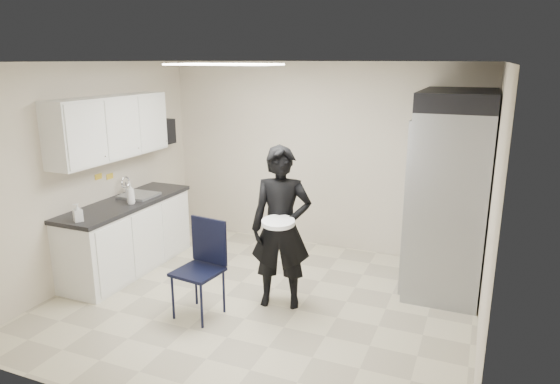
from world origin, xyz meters
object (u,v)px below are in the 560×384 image
at_px(lower_counter, 128,237).
at_px(folding_chair, 198,272).
at_px(commercial_fridge, 450,200).
at_px(man_tuxedo, 281,228).

bearing_deg(lower_counter, folding_chair, -25.65).
bearing_deg(folding_chair, commercial_fridge, 44.72).
distance_m(lower_counter, commercial_fridge, 3.98).
height_order(lower_counter, man_tuxedo, man_tuxedo).
relative_size(lower_counter, commercial_fridge, 0.90).
distance_m(lower_counter, folding_chair, 1.63).
bearing_deg(folding_chair, lower_counter, 161.44).
distance_m(folding_chair, man_tuxedo, 0.98).
distance_m(lower_counter, man_tuxedo, 2.22).
distance_m(commercial_fridge, man_tuxedo, 2.02).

